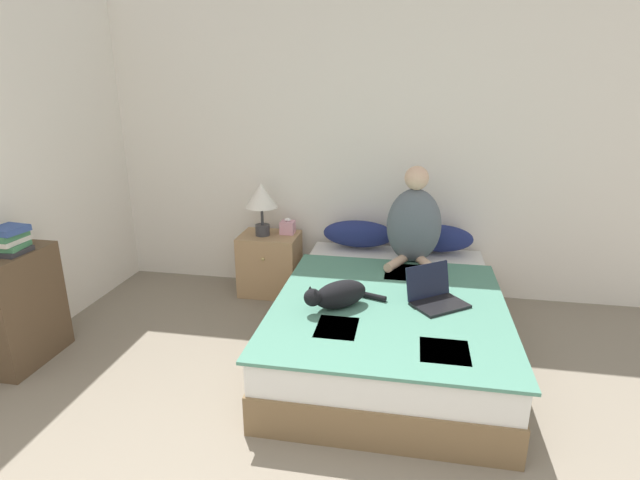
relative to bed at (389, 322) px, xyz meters
The scene contains 12 objects.
wall_back 1.59m from the bed, 110.93° to the left, with size 5.22×0.05×2.55m.
bed is the anchor object (origin of this frame).
pillow_near 1.02m from the bed, 109.66° to the left, with size 0.61×0.23×0.23m.
pillow_far 1.02m from the bed, 70.35° to the left, with size 0.61×0.23×0.23m.
person_sitting 0.84m from the bed, 77.90° to the left, with size 0.42×0.41×0.76m.
cat_tabby 0.55m from the bed, 136.19° to the right, with size 0.49×0.40×0.18m.
laptop_open 0.43m from the bed, 25.03° to the right, with size 0.43×0.42×0.24m.
nightstand 1.38m from the bed, 142.54° to the left, with size 0.51×0.42×0.54m.
table_lamp 1.55m from the bed, 144.44° to the left, with size 0.28×0.28×0.46m.
tissue_box 1.37m from the bed, 136.12° to the left, with size 0.12×0.12×0.14m.
bookshelf 2.46m from the bed, 166.72° to the right, with size 0.23×0.56×0.78m.
book_stack_top 2.54m from the bed, 166.76° to the right, with size 0.21×0.21×0.18m.
Camera 1 is at (0.51, -0.50, 1.85)m, focal length 28.00 mm.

